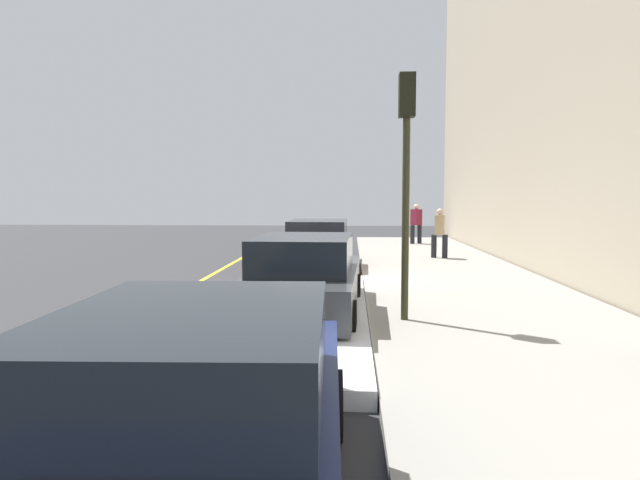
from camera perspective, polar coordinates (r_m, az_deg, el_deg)
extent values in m
plane|color=#333335|center=(14.33, 0.35, -4.34)|extent=(56.00, 56.00, 0.00)
cube|color=gray|center=(14.54, 13.49, -4.04)|extent=(28.00, 4.60, 0.15)
cube|color=gold|center=(14.84, -12.12, -4.13)|extent=(28.00, 0.14, 0.01)
cube|color=white|center=(9.93, 3.14, -7.66)|extent=(8.34, 0.56, 0.22)
cylinder|color=black|center=(5.49, -17.45, -15.70)|extent=(0.65, 0.24, 0.64)
cylinder|color=black|center=(5.22, 1.07, -16.56)|extent=(0.65, 0.24, 0.64)
cube|color=navy|center=(3.99, -11.89, -19.29)|extent=(4.32, 1.94, 0.64)
cube|color=black|center=(3.59, -12.84, -11.53)|extent=(2.27, 1.67, 0.60)
cylinder|color=black|center=(11.48, -4.84, -4.95)|extent=(0.65, 0.24, 0.64)
cylinder|color=black|center=(11.30, 3.61, -5.09)|extent=(0.65, 0.24, 0.64)
cylinder|color=black|center=(8.74, -8.18, -7.97)|extent=(0.65, 0.24, 0.64)
cylinder|color=black|center=(8.51, 3.01, -8.27)|extent=(0.65, 0.24, 0.64)
cube|color=#383A3D|center=(9.92, -1.51, -4.84)|extent=(4.66, 1.97, 0.64)
cube|color=black|center=(9.61, -1.69, -1.41)|extent=(2.45, 1.69, 0.60)
cylinder|color=black|center=(17.85, -2.46, -1.57)|extent=(0.65, 0.24, 0.64)
cylinder|color=black|center=(17.73, 2.94, -1.61)|extent=(0.65, 0.24, 0.64)
cylinder|color=black|center=(15.16, -3.72, -2.65)|extent=(0.65, 0.24, 0.64)
cylinder|color=black|center=(15.01, 2.64, -2.72)|extent=(0.65, 0.24, 0.64)
cube|color=maroon|center=(16.39, -0.13, -1.15)|extent=(4.45, 1.91, 0.64)
cube|color=black|center=(16.12, -0.19, 0.97)|extent=(2.33, 1.65, 0.60)
cylinder|color=black|center=(19.05, 11.57, -0.62)|extent=(0.18, 0.18, 0.78)
cylinder|color=black|center=(19.01, 12.66, -0.65)|extent=(0.18, 0.18, 0.78)
cube|color=tan|center=(18.98, 12.15, 1.53)|extent=(0.50, 0.39, 0.66)
sphere|color=#D8AD8C|center=(18.96, 12.17, 2.84)|extent=(0.21, 0.21, 0.21)
cylinder|color=black|center=(24.72, 10.15, 0.59)|extent=(0.19, 0.19, 0.81)
cylinder|color=black|center=(24.49, 9.44, 0.56)|extent=(0.19, 0.19, 0.81)
cube|color=maroon|center=(24.57, 9.82, 2.32)|extent=(0.55, 0.48, 0.69)
sphere|color=beige|center=(24.55, 9.83, 3.38)|extent=(0.22, 0.22, 0.22)
cylinder|color=#2D2D19|center=(9.27, 8.74, 2.06)|extent=(0.12, 0.12, 3.33)
cube|color=black|center=(9.41, 8.89, 14.42)|extent=(0.26, 0.26, 0.70)
sphere|color=red|center=(9.59, 8.82, 15.50)|extent=(0.14, 0.14, 0.14)
sphere|color=orange|center=(9.55, 8.80, 14.21)|extent=(0.14, 0.14, 0.14)
sphere|color=green|center=(9.52, 8.78, 12.90)|extent=(0.14, 0.14, 0.14)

